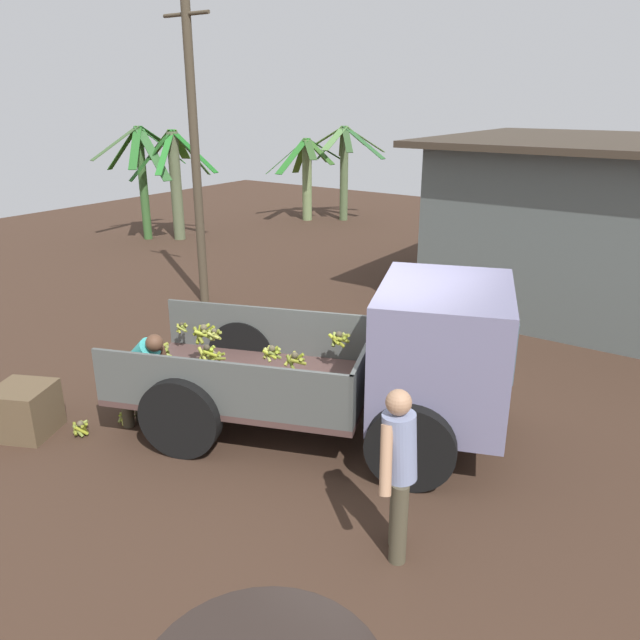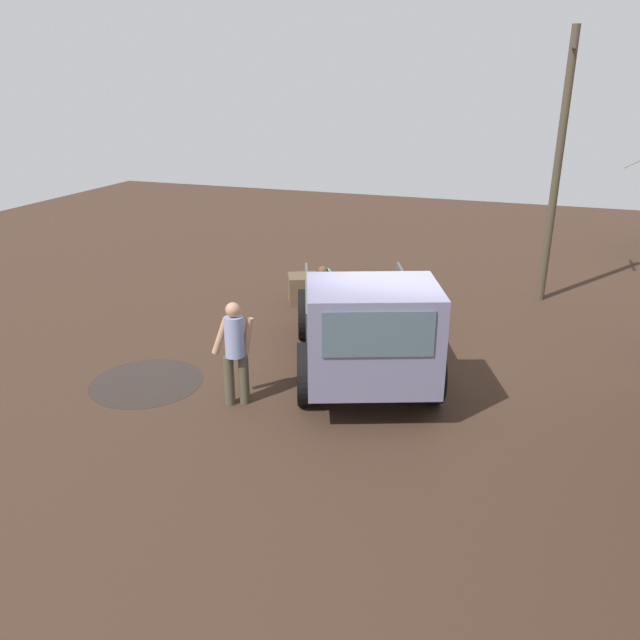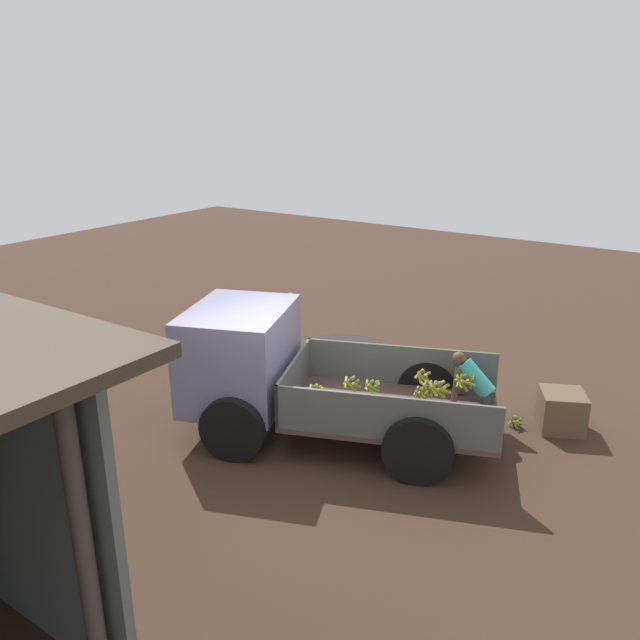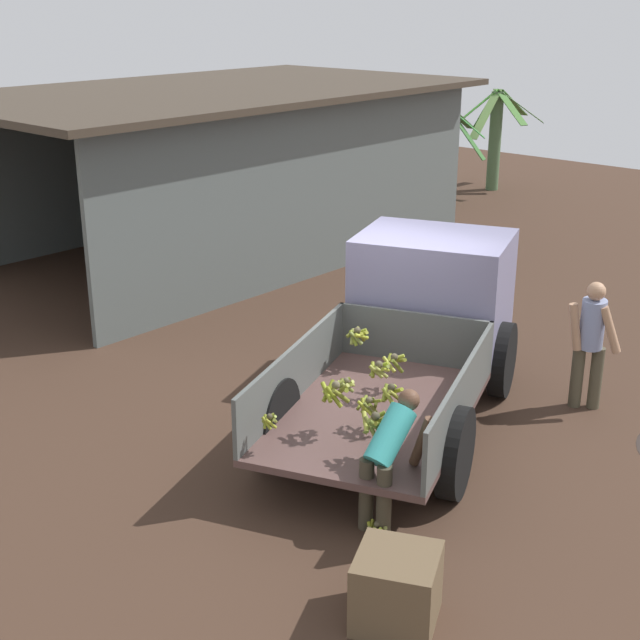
% 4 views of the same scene
% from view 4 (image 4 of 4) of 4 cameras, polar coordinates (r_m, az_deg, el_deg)
% --- Properties ---
extents(ground, '(36.00, 36.00, 0.00)m').
position_cam_4_polar(ground, '(11.73, 3.61, -5.00)').
color(ground, '#3D291E').
extents(cargo_truck, '(5.15, 3.53, 2.02)m').
position_cam_4_polar(cargo_truck, '(11.56, 6.53, 0.29)').
color(cargo_truck, '#513835').
rests_on(cargo_truck, ground).
extents(warehouse_shed, '(10.29, 5.95, 3.30)m').
position_cam_4_polar(warehouse_shed, '(18.19, -5.71, 11.85)').
color(warehouse_shed, '#565E5C').
rests_on(warehouse_shed, ground).
extents(banana_palm_0, '(3.19, 2.08, 2.65)m').
position_cam_4_polar(banana_palm_0, '(24.58, 11.17, 11.45)').
color(banana_palm_0, '#4D6844').
rests_on(banana_palm_0, ground).
extents(banana_palm_2, '(2.29, 2.42, 2.42)m').
position_cam_4_polar(banana_palm_2, '(22.80, 7.96, 10.71)').
color(banana_palm_2, '#618249').
rests_on(banana_palm_2, ground).
extents(person_foreground_visitor, '(0.48, 0.66, 1.69)m').
position_cam_4_polar(person_foreground_visitor, '(11.58, 16.94, -1.19)').
color(person_foreground_visitor, '#4B4432').
rests_on(person_foreground_visitor, ground).
extents(person_worker_loading, '(0.72, 0.62, 1.35)m').
position_cam_4_polar(person_worker_loading, '(8.76, 4.41, -8.47)').
color(person_worker_loading, '#3D3628').
rests_on(person_worker_loading, ground).
extents(banana_bunch_on_ground_0, '(0.23, 0.24, 0.19)m').
position_cam_4_polar(banana_bunch_on_ground_0, '(8.88, 3.66, -13.19)').
color(banana_bunch_on_ground_0, '#47402E').
rests_on(banana_bunch_on_ground_0, ground).
extents(banana_bunch_on_ground_1, '(0.24, 0.25, 0.20)m').
position_cam_4_polar(banana_bunch_on_ground_1, '(8.46, 5.56, -15.04)').
color(banana_bunch_on_ground_1, brown).
rests_on(banana_bunch_on_ground_1, ground).
extents(wooden_crate_0, '(0.90, 0.90, 0.64)m').
position_cam_4_polar(wooden_crate_0, '(7.77, 4.93, -16.74)').
color(wooden_crate_0, brown).
rests_on(wooden_crate_0, ground).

